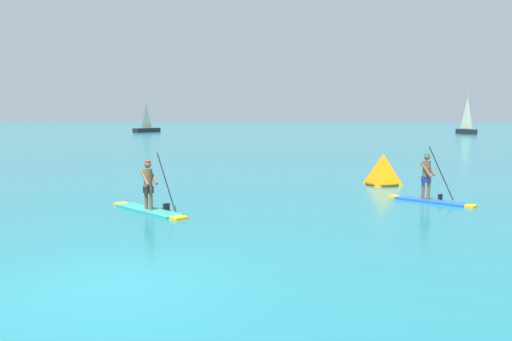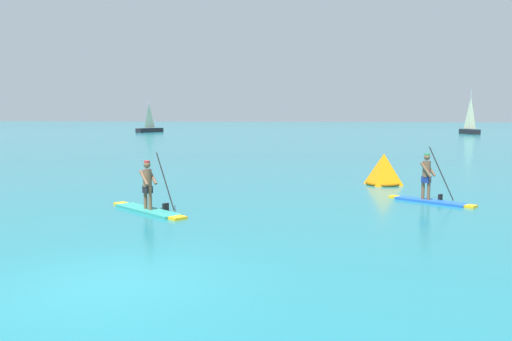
# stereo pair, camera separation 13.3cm
# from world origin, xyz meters

# --- Properties ---
(ground) EXTENTS (440.00, 440.00, 0.00)m
(ground) POSITION_xyz_m (0.00, 0.00, 0.00)
(ground) COLOR #1E727F
(paddleboarder_mid_center) EXTENTS (3.12, 2.41, 1.87)m
(paddleboarder_mid_center) POSITION_xyz_m (-1.94, 6.47, 0.35)
(paddleboarder_mid_center) COLOR teal
(paddleboarder_mid_center) RESTS_ON ground
(paddleboarder_far_right) EXTENTS (2.69, 2.02, 1.94)m
(paddleboarder_far_right) POSITION_xyz_m (6.86, 9.75, 0.44)
(paddleboarder_far_right) COLOR blue
(paddleboarder_far_right) RESTS_ON ground
(race_marker_buoy) EXTENTS (1.60, 1.60, 1.33)m
(race_marker_buoy) POSITION_xyz_m (5.64, 13.99, 0.60)
(race_marker_buoy) COLOR orange
(race_marker_buoy) RESTS_ON ground
(sailboat_left_horizon) EXTENTS (3.46, 5.32, 5.60)m
(sailboat_left_horizon) POSITION_xyz_m (-29.36, 74.81, 0.77)
(sailboat_left_horizon) COLOR black
(sailboat_left_horizon) RESTS_ON ground
(sailboat_right_horizon) EXTENTS (2.26, 4.95, 6.92)m
(sailboat_right_horizon) POSITION_xyz_m (23.34, 75.94, 0.93)
(sailboat_right_horizon) COLOR black
(sailboat_right_horizon) RESTS_ON ground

